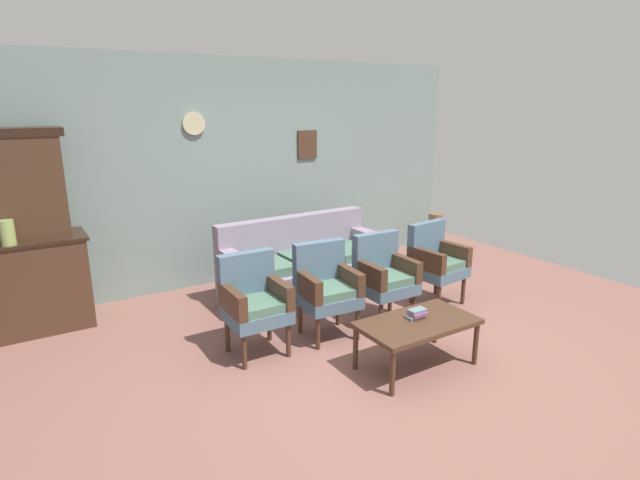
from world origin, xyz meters
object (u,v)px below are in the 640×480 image
at_px(armchair_near_couch_end, 254,300).
at_px(armchair_by_doorway, 436,260).
at_px(floor_vase_by_wall, 434,233).
at_px(vase_on_cabinet, 7,233).
at_px(book_stack_on_table, 417,314).
at_px(coffee_table, 417,326).
at_px(floral_couch, 305,269).
at_px(armchair_near_cabinet, 384,274).
at_px(side_cabinet, 26,286).
at_px(armchair_row_middle, 326,286).

height_order(armchair_near_couch_end, armchair_by_doorway, same).
relative_size(armchair_by_doorway, floor_vase_by_wall, 1.55).
distance_m(vase_on_cabinet, book_stack_on_table, 3.72).
bearing_deg(armchair_by_doorway, vase_on_cabinet, 160.63).
relative_size(coffee_table, book_stack_on_table, 5.72).
distance_m(floral_couch, floor_vase_by_wall, 2.62).
relative_size(armchair_near_cabinet, floor_vase_by_wall, 1.55).
relative_size(armchair_near_cabinet, coffee_table, 0.90).
distance_m(coffee_table, floor_vase_by_wall, 3.57).
height_order(side_cabinet, armchair_near_couch_end, side_cabinet).
bearing_deg(armchair_near_cabinet, armchair_near_couch_end, 177.30).
xyz_separation_m(floral_couch, armchair_row_middle, (-0.35, -0.99, 0.17)).
bearing_deg(coffee_table, book_stack_on_table, 55.95).
distance_m(side_cabinet, armchair_near_cabinet, 3.51).
bearing_deg(coffee_table, floor_vase_by_wall, 43.33).
relative_size(armchair_by_doorway, coffee_table, 0.90).
height_order(vase_on_cabinet, book_stack_on_table, vase_on_cabinet).
distance_m(armchair_near_couch_end, armchair_near_cabinet, 1.41).
xyz_separation_m(armchair_near_couch_end, armchair_row_middle, (0.73, -0.04, 0.00)).
bearing_deg(floral_couch, armchair_near_couch_end, -138.60).
xyz_separation_m(armchair_row_middle, book_stack_on_table, (0.35, -0.88, -0.04)).
xyz_separation_m(armchair_near_couch_end, book_stack_on_table, (1.08, -0.92, -0.04)).
height_order(vase_on_cabinet, armchair_near_cabinet, vase_on_cabinet).
relative_size(side_cabinet, coffee_table, 1.16).
xyz_separation_m(armchair_row_middle, armchair_near_cabinet, (0.68, -0.03, 0.00)).
distance_m(armchair_near_cabinet, coffee_table, 0.98).
xyz_separation_m(vase_on_cabinet, floor_vase_by_wall, (5.41, 0.08, -0.75)).
height_order(armchair_row_middle, armchair_by_doorway, same).
bearing_deg(coffee_table, armchair_near_couch_end, 137.21).
relative_size(floral_couch, armchair_row_middle, 2.16).
height_order(armchair_row_middle, book_stack_on_table, armchair_row_middle).
distance_m(armchair_near_couch_end, armchair_row_middle, 0.73).
distance_m(floral_couch, book_stack_on_table, 1.88).
bearing_deg(armchair_by_doorway, floor_vase_by_wall, 45.76).
bearing_deg(vase_on_cabinet, armchair_by_doorway, -19.37).
bearing_deg(floor_vase_by_wall, armchair_by_doorway, -134.24).
bearing_deg(armchair_by_doorway, armchair_near_cabinet, -174.47).
height_order(side_cabinet, floral_couch, side_cabinet).
bearing_deg(armchair_near_couch_end, armchair_near_cabinet, -2.70).
distance_m(side_cabinet, floral_couch, 2.84).
xyz_separation_m(floral_couch, armchair_near_couch_end, (-1.08, -0.95, 0.17)).
bearing_deg(floral_couch, floor_vase_by_wall, 11.71).
bearing_deg(side_cabinet, armchair_near_cabinet, -28.06).
relative_size(side_cabinet, armchair_by_doorway, 1.28).
bearing_deg(book_stack_on_table, floor_vase_by_wall, 43.13).
bearing_deg(armchair_near_couch_end, floor_vase_by_wall, 22.15).
distance_m(armchair_near_cabinet, armchair_by_doorway, 0.80).
height_order(armchair_near_cabinet, armchair_by_doorway, same).
bearing_deg(side_cabinet, floor_vase_by_wall, -1.08).
relative_size(floral_couch, book_stack_on_table, 11.09).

